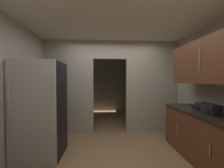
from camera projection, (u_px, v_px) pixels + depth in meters
ground at (118, 162)px, 2.50m from camera, size 20.00×20.00×0.00m
kitchen_overhead_slab at (116, 25)px, 2.88m from camera, size 4.17×6.96×0.06m
kitchen_partition at (113, 84)px, 3.94m from camera, size 3.77×0.12×2.59m
adjoining_room_shell at (109, 85)px, 5.94m from camera, size 3.77×2.91×2.59m
refrigerator at (41, 109)px, 2.67m from camera, size 0.81×0.77×1.83m
lower_cabinet_run at (208, 139)px, 2.42m from camera, size 0.65×1.95×0.91m
upper_cabinet_counterside at (209, 61)px, 2.38m from camera, size 0.36×1.76×0.78m
boombox at (208, 109)px, 2.37m from camera, size 0.21×0.40×0.19m
book_stack at (192, 107)px, 2.77m from camera, size 0.14×0.16×0.06m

